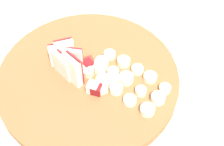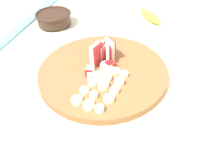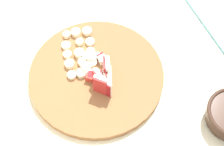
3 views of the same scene
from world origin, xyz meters
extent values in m
cube|color=beige|center=(0.00, 0.00, 0.45)|extent=(1.25, 0.70, 0.90)
cube|color=#6BB2CC|center=(0.00, -0.33, 0.89)|extent=(1.25, 0.04, 0.04)
cube|color=silver|center=(0.00, 0.37, 0.64)|extent=(2.40, 0.04, 1.29)
cylinder|color=brown|center=(-0.05, 0.07, 0.91)|extent=(0.38, 0.38, 0.02)
cube|color=#A32323|center=(-0.07, 0.05, 0.95)|extent=(0.04, 0.02, 0.07)
cube|color=white|center=(-0.07, 0.04, 0.95)|extent=(0.04, 0.03, 0.07)
cube|color=#A32323|center=(-0.10, 0.05, 0.94)|extent=(0.05, 0.02, 0.05)
cube|color=white|center=(-0.10, 0.04, 0.94)|extent=(0.05, 0.03, 0.05)
cube|color=#A32323|center=(-0.09, 0.06, 0.94)|extent=(0.04, 0.01, 0.05)
cube|color=beige|center=(-0.10, 0.05, 0.94)|extent=(0.04, 0.02, 0.05)
cube|color=#A32323|center=(-0.09, 0.07, 0.94)|extent=(0.05, 0.02, 0.05)
cube|color=white|center=(-0.09, 0.07, 0.94)|extent=(0.05, 0.02, 0.05)
cube|color=maroon|center=(-0.12, 0.07, 0.95)|extent=(0.04, 0.03, 0.06)
cube|color=white|center=(-0.12, 0.07, 0.95)|extent=(0.04, 0.03, 0.06)
cube|color=#A32323|center=(-0.11, 0.08, 0.95)|extent=(0.03, 0.03, 0.07)
cube|color=beige|center=(-0.11, 0.07, 0.95)|extent=(0.03, 0.03, 0.07)
cube|color=maroon|center=(-0.02, 0.04, 0.93)|extent=(0.02, 0.02, 0.02)
cube|color=#EFE5CC|center=(-0.03, 0.09, 0.93)|extent=(0.03, 0.03, 0.02)
cube|color=white|center=(-0.01, 0.06, 0.93)|extent=(0.02, 0.02, 0.02)
cube|color=white|center=(-0.04, 0.09, 0.93)|extent=(0.02, 0.02, 0.02)
cube|color=white|center=(-0.02, 0.04, 0.93)|extent=(0.02, 0.02, 0.02)
cube|color=beige|center=(0.00, 0.07, 0.93)|extent=(0.03, 0.03, 0.02)
cube|color=#B22D23|center=(-0.06, 0.09, 0.93)|extent=(0.03, 0.03, 0.02)
cube|color=beige|center=(-0.01, 0.04, 0.93)|extent=(0.02, 0.02, 0.02)
cube|color=maroon|center=(-0.06, 0.08, 0.93)|extent=(0.03, 0.03, 0.02)
cube|color=beige|center=(-0.06, 0.07, 0.93)|extent=(0.03, 0.03, 0.02)
cylinder|color=beige|center=(-0.06, 0.07, 0.93)|extent=(0.03, 0.03, 0.02)
cylinder|color=#F4EAC6|center=(-0.02, 0.06, 0.92)|extent=(0.03, 0.03, 0.01)
cylinder|color=white|center=(0.02, 0.06, 0.92)|extent=(0.03, 0.03, 0.01)
cylinder|color=white|center=(0.05, 0.04, 0.92)|extent=(0.03, 0.03, 0.01)
cylinder|color=beige|center=(0.09, 0.04, 0.92)|extent=(0.03, 0.03, 0.01)
cylinder|color=beige|center=(-0.04, 0.10, 0.92)|extent=(0.03, 0.03, 0.01)
cylinder|color=white|center=(-0.01, 0.09, 0.92)|extent=(0.02, 0.02, 0.01)
cylinder|color=#F4EAC6|center=(0.02, 0.09, 0.93)|extent=(0.03, 0.03, 0.01)
cylinder|color=#F4EAC6|center=(0.06, 0.07, 0.92)|extent=(0.02, 0.02, 0.01)
cylinder|color=white|center=(0.10, 0.07, 0.92)|extent=(0.03, 0.03, 0.01)
cylinder|color=#F4EAC6|center=(-0.04, 0.13, 0.92)|extent=(0.03, 0.03, 0.01)
cylinder|color=#F4EAC6|center=(0.00, 0.12, 0.92)|extent=(0.03, 0.03, 0.01)
cylinder|color=white|center=(0.03, 0.12, 0.92)|extent=(0.02, 0.02, 0.01)
cylinder|color=#F4EAC6|center=(0.06, 0.11, 0.92)|extent=(0.03, 0.03, 0.01)
cylinder|color=beige|center=(0.10, 0.10, 0.92)|extent=(0.02, 0.02, 0.01)
camera|label=1|loc=(0.17, -0.26, 1.43)|focal=50.18mm
camera|label=2|loc=(0.42, 0.21, 1.32)|focal=34.85mm
camera|label=3|loc=(-0.50, 0.20, 1.69)|focal=52.15mm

